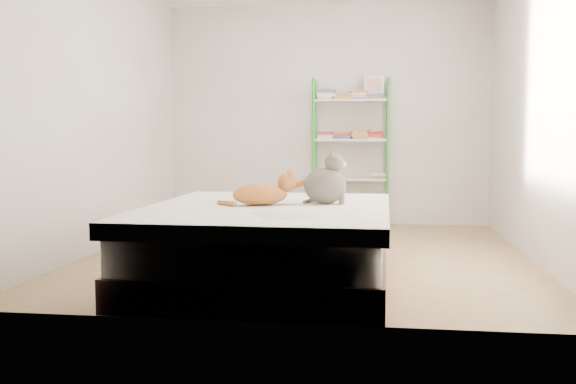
% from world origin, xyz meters
% --- Properties ---
extents(room, '(3.81, 4.21, 2.61)m').
position_xyz_m(room, '(0.00, 0.00, 1.30)').
color(room, tan).
rests_on(room, ground).
extents(bed, '(1.75, 2.17, 0.55)m').
position_xyz_m(bed, '(-0.18, -1.05, 0.27)').
color(bed, brown).
rests_on(bed, ground).
extents(orange_cat, '(0.54, 0.42, 0.19)m').
position_xyz_m(orange_cat, '(-0.24, -1.04, 0.64)').
color(orange_cat, '#D27C42').
rests_on(orange_cat, bed).
extents(grey_cat, '(0.36, 0.30, 0.38)m').
position_xyz_m(grey_cat, '(0.22, -0.88, 0.74)').
color(grey_cat, '#625B51').
rests_on(grey_cat, bed).
extents(shelf_unit, '(0.88, 0.36, 1.74)m').
position_xyz_m(shelf_unit, '(0.31, 1.88, 0.93)').
color(shelf_unit, green).
rests_on(shelf_unit, ground).
extents(cardboard_box, '(0.53, 0.53, 0.36)m').
position_xyz_m(cardboard_box, '(-0.13, 0.67, 0.16)').
color(cardboard_box, '#895F42').
rests_on(cardboard_box, ground).
extents(white_bin, '(0.44, 0.41, 0.42)m').
position_xyz_m(white_bin, '(-0.67, 1.75, 0.21)').
color(white_bin, silver).
rests_on(white_bin, ground).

